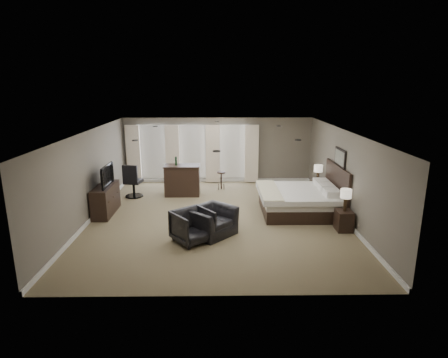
{
  "coord_description": "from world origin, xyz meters",
  "views": [
    {
      "loc": [
        0.05,
        -10.61,
        3.97
      ],
      "look_at": [
        0.2,
        0.4,
        1.1
      ],
      "focal_mm": 30.0,
      "sensor_mm": 36.0,
      "label": 1
    }
  ],
  "objects_px": {
    "lamp_far": "(318,174)",
    "armchair_far": "(193,225)",
    "armchair_near": "(211,217)",
    "tv": "(104,183)",
    "bar_counter": "(182,180)",
    "dresser": "(106,200)",
    "bar_stool_left": "(176,181)",
    "nightstand_far": "(317,190)",
    "bar_stool_right": "(221,180)",
    "lamp_near": "(346,200)",
    "desk_chair": "(133,180)",
    "bed": "(301,189)",
    "nightstand_near": "(344,221)"
  },
  "relations": [
    {
      "from": "nightstand_far",
      "to": "bar_stool_right",
      "type": "distance_m",
      "value": 3.56
    },
    {
      "from": "nightstand_far",
      "to": "desk_chair",
      "type": "height_order",
      "value": "desk_chair"
    },
    {
      "from": "lamp_far",
      "to": "bar_counter",
      "type": "distance_m",
      "value": 4.77
    },
    {
      "from": "lamp_near",
      "to": "bar_counter",
      "type": "distance_m",
      "value": 5.82
    },
    {
      "from": "tv",
      "to": "bar_counter",
      "type": "distance_m",
      "value": 2.93
    },
    {
      "from": "lamp_far",
      "to": "armchair_near",
      "type": "distance_m",
      "value": 4.82
    },
    {
      "from": "nightstand_near",
      "to": "bar_counter",
      "type": "distance_m",
      "value": 5.81
    },
    {
      "from": "tv",
      "to": "bar_stool_right",
      "type": "distance_m",
      "value": 4.53
    },
    {
      "from": "lamp_far",
      "to": "armchair_far",
      "type": "distance_m",
      "value": 5.48
    },
    {
      "from": "dresser",
      "to": "desk_chair",
      "type": "bearing_deg",
      "value": 74.47
    },
    {
      "from": "bed",
      "to": "bar_counter",
      "type": "height_order",
      "value": "bed"
    },
    {
      "from": "lamp_near",
      "to": "armchair_near",
      "type": "height_order",
      "value": "lamp_near"
    },
    {
      "from": "tv",
      "to": "armchair_far",
      "type": "height_order",
      "value": "tv"
    },
    {
      "from": "desk_chair",
      "to": "nightstand_far",
      "type": "bearing_deg",
      "value": -172.76
    },
    {
      "from": "desk_chair",
      "to": "bed",
      "type": "bearing_deg",
      "value": 172.43
    },
    {
      "from": "bar_stool_left",
      "to": "armchair_far",
      "type": "bearing_deg",
      "value": -78.75
    },
    {
      "from": "lamp_near",
      "to": "armchair_far",
      "type": "height_order",
      "value": "lamp_near"
    },
    {
      "from": "armchair_far",
      "to": "armchair_near",
      "type": "bearing_deg",
      "value": 7.2
    },
    {
      "from": "nightstand_far",
      "to": "bar_stool_right",
      "type": "bearing_deg",
      "value": 159.58
    },
    {
      "from": "dresser",
      "to": "desk_chair",
      "type": "xyz_separation_m",
      "value": [
        0.48,
        1.72,
        0.16
      ]
    },
    {
      "from": "bed",
      "to": "bar_stool_right",
      "type": "bearing_deg",
      "value": 132.27
    },
    {
      "from": "lamp_far",
      "to": "desk_chair",
      "type": "relative_size",
      "value": 0.5
    },
    {
      "from": "bar_counter",
      "to": "bar_stool_left",
      "type": "bearing_deg",
      "value": 116.37
    },
    {
      "from": "dresser",
      "to": "armchair_far",
      "type": "height_order",
      "value": "armchair_far"
    },
    {
      "from": "nightstand_near",
      "to": "bar_counter",
      "type": "bearing_deg",
      "value": 144.64
    },
    {
      "from": "nightstand_far",
      "to": "lamp_far",
      "type": "xyz_separation_m",
      "value": [
        0.0,
        0.0,
        0.6
      ]
    },
    {
      "from": "lamp_near",
      "to": "tv",
      "type": "bearing_deg",
      "value": 168.19
    },
    {
      "from": "nightstand_far",
      "to": "dresser",
      "type": "height_order",
      "value": "dresser"
    },
    {
      "from": "dresser",
      "to": "nightstand_far",
      "type": "bearing_deg",
      "value": 11.86
    },
    {
      "from": "armchair_near",
      "to": "lamp_near",
      "type": "bearing_deg",
      "value": -42.62
    },
    {
      "from": "lamp_far",
      "to": "armchair_near",
      "type": "xyz_separation_m",
      "value": [
        -3.63,
        -3.15,
        -0.39
      ]
    },
    {
      "from": "armchair_near",
      "to": "armchair_far",
      "type": "bearing_deg",
      "value": 178.3
    },
    {
      "from": "nightstand_far",
      "to": "lamp_near",
      "type": "relative_size",
      "value": 0.96
    },
    {
      "from": "lamp_near",
      "to": "bed",
      "type": "bearing_deg",
      "value": 121.54
    },
    {
      "from": "lamp_near",
      "to": "dresser",
      "type": "height_order",
      "value": "lamp_near"
    },
    {
      "from": "bar_stool_right",
      "to": "armchair_near",
      "type": "bearing_deg",
      "value": -93.87
    },
    {
      "from": "dresser",
      "to": "bar_stool_left",
      "type": "distance_m",
      "value": 3.13
    },
    {
      "from": "dresser",
      "to": "nightstand_near",
      "type": "bearing_deg",
      "value": -11.81
    },
    {
      "from": "bed",
      "to": "lamp_near",
      "type": "height_order",
      "value": "bed"
    },
    {
      "from": "lamp_near",
      "to": "bar_counter",
      "type": "height_order",
      "value": "lamp_near"
    },
    {
      "from": "bar_stool_left",
      "to": "nightstand_far",
      "type": "bearing_deg",
      "value": -11.66
    },
    {
      "from": "nightstand_far",
      "to": "armchair_far",
      "type": "xyz_separation_m",
      "value": [
        -4.1,
        -3.61,
        0.16
      ]
    },
    {
      "from": "bar_stool_right",
      "to": "lamp_far",
      "type": "bearing_deg",
      "value": -20.42
    },
    {
      "from": "nightstand_near",
      "to": "armchair_near",
      "type": "height_order",
      "value": "armchair_near"
    },
    {
      "from": "lamp_near",
      "to": "bar_stool_right",
      "type": "distance_m",
      "value": 5.35
    },
    {
      "from": "armchair_near",
      "to": "bar_counter",
      "type": "bearing_deg",
      "value": 60.47
    },
    {
      "from": "armchair_near",
      "to": "bar_stool_right",
      "type": "bearing_deg",
      "value": 39.62
    },
    {
      "from": "bed",
      "to": "tv",
      "type": "bearing_deg",
      "value": -179.97
    },
    {
      "from": "tv",
      "to": "bar_counter",
      "type": "height_order",
      "value": "bar_counter"
    },
    {
      "from": "nightstand_near",
      "to": "bar_stool_right",
      "type": "bearing_deg",
      "value": 128.85
    }
  ]
}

